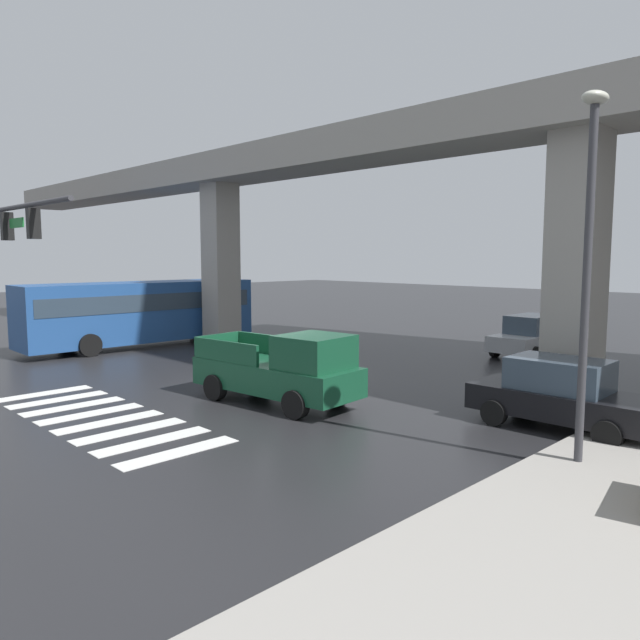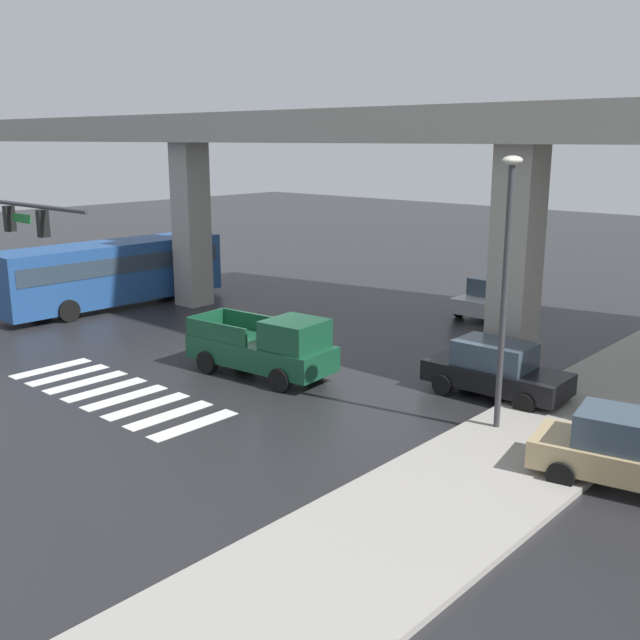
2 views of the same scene
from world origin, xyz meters
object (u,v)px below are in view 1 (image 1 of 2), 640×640
street_lamp_near_corner (589,237)px  sedan_silver (531,336)px  sedan_black (561,394)px  city_bus (142,309)px  pickup_truck (283,370)px

street_lamp_near_corner → sedan_silver: bearing=119.6°
sedan_black → street_lamp_near_corner: bearing=-59.9°
city_bus → street_lamp_near_corner: 21.18m
pickup_truck → sedan_black: 7.30m
sedan_black → city_bus: bearing=-178.1°
pickup_truck → sedan_black: (6.54, 3.24, -0.14)m
pickup_truck → sedan_silver: (1.10, 12.85, -0.14)m
city_bus → sedan_silver: (14.05, 10.26, -0.87)m
sedan_black → street_lamp_near_corner: street_lamp_near_corner is taller
sedan_silver → street_lamp_near_corner: street_lamp_near_corner is taller
city_bus → sedan_silver: size_ratio=2.51×
sedan_silver → city_bus: bearing=-143.9°
sedan_silver → pickup_truck: bearing=-94.9°
city_bus → street_lamp_near_corner: (20.91, -1.81, 2.83)m
pickup_truck → sedan_black: pickup_truck is taller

